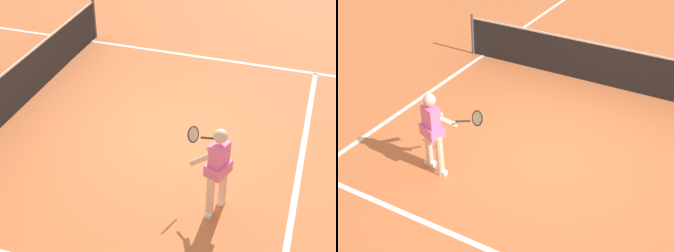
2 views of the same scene
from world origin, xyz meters
TOP-DOWN VIEW (x-y plane):
  - ground_plane at (0.00, 0.00)m, footprint 25.37×25.37m
  - service_line_marking at (0.00, -2.64)m, footprint 7.01×0.10m
  - sideline_left_marking at (-3.50, 0.00)m, footprint 0.10×17.51m
  - court_net at (0.00, 3.18)m, footprint 7.69×0.08m
  - tennis_player at (-1.61, -1.41)m, footprint 0.99×0.86m

SIDE VIEW (x-z plane):
  - ground_plane at x=0.00m, z-range 0.00..0.00m
  - service_line_marking at x=0.00m, z-range 0.00..0.01m
  - sideline_left_marking at x=-3.50m, z-range 0.00..0.01m
  - court_net at x=0.00m, z-range -0.03..1.06m
  - tennis_player at x=-1.61m, z-range 0.07..1.62m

